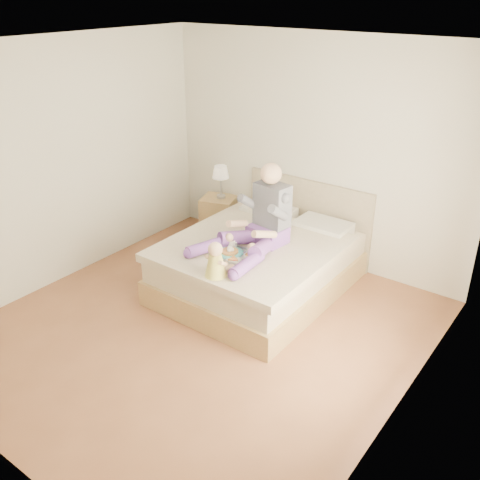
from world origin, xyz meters
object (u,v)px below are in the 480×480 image
Objects in this scene: nightstand at (219,216)px; adult at (260,223)px; tray at (237,254)px; baby at (216,262)px; bed at (263,261)px.

adult is at bearing -55.40° from nightstand.
tray reaches higher than nightstand.
baby is (0.07, -0.43, 0.11)m from tray.
nightstand is 1.91m from tray.
bed is 1.92× the size of adult.
nightstand is at bearing 148.00° from bed.
baby is (1.39, -1.76, 0.48)m from nightstand.
bed is 0.62m from tray.
nightstand is 0.48× the size of adult.
adult reaches higher than nightstand.
adult is 2.33× the size of tray.
tray is at bearing -64.57° from nightstand.
adult is (1.35, -0.98, 0.61)m from nightstand.
baby is at bearing -79.94° from adult.
bed is at bearing 102.66° from baby.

